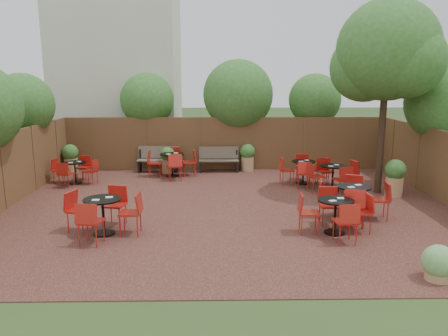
{
  "coord_description": "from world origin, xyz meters",
  "views": [
    {
      "loc": [
        -0.36,
        -11.3,
        3.46
      ],
      "look_at": [
        -0.14,
        0.5,
        1.0
      ],
      "focal_mm": 34.97,
      "sensor_mm": 36.0,
      "label": 1
    }
  ],
  "objects": [
    {
      "name": "ground",
      "position": [
        0.0,
        0.0,
        0.0
      ],
      "size": [
        80.0,
        80.0,
        0.0
      ],
      "primitive_type": "plane",
      "color": "#354F23",
      "rests_on": "ground"
    },
    {
      "name": "courtyard_paving",
      "position": [
        0.0,
        0.0,
        0.01
      ],
      "size": [
        12.0,
        10.0,
        0.02
      ],
      "primitive_type": "cube",
      "color": "#341715",
      "rests_on": "ground"
    },
    {
      "name": "fence_back",
      "position": [
        0.0,
        5.0,
        1.0
      ],
      "size": [
        12.0,
        0.08,
        2.0
      ],
      "primitive_type": "cube",
      "color": "brown",
      "rests_on": "ground"
    },
    {
      "name": "fence_left",
      "position": [
        -6.0,
        0.0,
        1.0
      ],
      "size": [
        0.08,
        10.0,
        2.0
      ],
      "primitive_type": "cube",
      "color": "brown",
      "rests_on": "ground"
    },
    {
      "name": "neighbour_building",
      "position": [
        -4.5,
        8.0,
        4.0
      ],
      "size": [
        5.0,
        4.0,
        8.0
      ],
      "primitive_type": "cube",
      "color": "beige",
      "rests_on": "ground"
    },
    {
      "name": "overhang_foliage",
      "position": [
        -1.36,
        2.9,
        2.69
      ],
      "size": [
        15.53,
        10.51,
        2.68
      ],
      "color": "#2D6420",
      "rests_on": "ground"
    },
    {
      "name": "courtyard_tree",
      "position": [
        4.55,
        1.45,
        4.06
      ],
      "size": [
        2.97,
        2.91,
        5.66
      ],
      "rotation": [
        0.0,
        0.0,
        -0.01
      ],
      "color": "black",
      "rests_on": "courtyard_paving"
    },
    {
      "name": "park_bench_left",
      "position": [
        -2.5,
        4.63,
        0.5
      ],
      "size": [
        1.54,
        0.57,
        0.94
      ],
      "rotation": [
        0.0,
        0.0,
        -0.06
      ],
      "color": "brown",
      "rests_on": "courtyard_paving"
    },
    {
      "name": "park_bench_right",
      "position": [
        -0.26,
        4.62,
        0.49
      ],
      "size": [
        1.48,
        0.5,
        0.91
      ],
      "rotation": [
        0.0,
        0.0,
        0.02
      ],
      "color": "brown",
      "rests_on": "courtyard_paving"
    },
    {
      "name": "bistro_tables",
      "position": [
        0.3,
        0.71,
        0.48
      ],
      "size": [
        9.83,
        7.51,
        0.95
      ],
      "color": "black",
      "rests_on": "courtyard_paving"
    },
    {
      "name": "planters",
      "position": [
        -0.32,
        3.47,
        0.58
      ],
      "size": [
        11.13,
        4.22,
        1.1
      ],
      "color": "#A88154",
      "rests_on": "courtyard_paving"
    }
  ]
}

